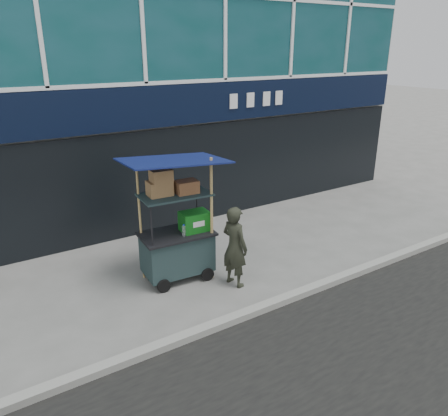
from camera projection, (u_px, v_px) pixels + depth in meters
ground at (250, 307)px, 7.37m from camera, size 80.00×80.00×0.00m
curb at (257, 310)px, 7.19m from camera, size 80.00×0.18×0.12m
vendor_cart at (178, 237)px, 8.05m from camera, size 1.84×1.37×2.39m
vendor_man at (235, 247)px, 7.84m from camera, size 0.48×0.62×1.52m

